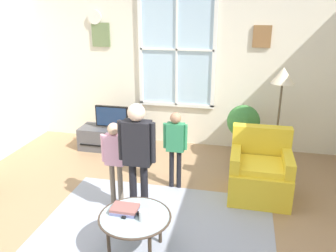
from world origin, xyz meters
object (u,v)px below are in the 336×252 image
remote_near_cup (126,214)px  floor_lamp (282,86)px  person_pink_shirt (115,154)px  television (112,117)px  armchair (260,172)px  tv_stand (113,139)px  cup (143,216)px  coffee_table (135,219)px  potted_plant_by_window (243,123)px  book_stack (125,209)px  person_black_shirt (137,150)px  person_green_shirt (175,142)px  remote_near_books (140,216)px

remote_near_cup → floor_lamp: (1.54, 2.12, 0.88)m
person_pink_shirt → floor_lamp: floor_lamp is taller
television → remote_near_cup: (1.09, -2.45, -0.15)m
armchair → tv_stand: bearing=156.9°
remote_near_cup → person_pink_shirt: 0.97m
cup → coffee_table: bearing=153.4°
cup → potted_plant_by_window: bearing=71.0°
tv_stand → book_stack: book_stack is taller
tv_stand → person_black_shirt: 2.26m
cup → person_green_shirt: 1.46m
armchair → floor_lamp: size_ratio=0.55×
coffee_table → person_green_shirt: person_green_shirt is taller
armchair → person_green_shirt: bearing=-178.3°
remote_near_books → floor_lamp: 2.69m
coffee_table → person_black_shirt: person_black_shirt is taller
coffee_table → cup: cup is taller
armchair → remote_near_books: 1.85m
floor_lamp → television: bearing=172.8°
armchair → cup: 1.86m
tv_stand → person_green_shirt: bearing=-39.2°
person_green_shirt → potted_plant_by_window: (0.86, 1.11, -0.06)m
potted_plant_by_window → cup: bearing=-109.0°
tv_stand → person_pink_shirt: person_pink_shirt is taller
coffee_table → remote_near_books: 0.07m
television → armchair: size_ratio=0.65×
coffee_table → potted_plant_by_window: bearing=68.5°
book_stack → person_black_shirt: 0.67m
television → coffee_table: 2.73m
book_stack → remote_near_cup: (0.04, -0.05, -0.02)m
armchair → coffee_table: armchair is taller
potted_plant_by_window → television: bearing=-178.7°
television → book_stack: bearing=-66.2°
tv_stand → remote_near_books: (1.24, -2.45, 0.25)m
armchair → television: bearing=156.9°
armchair → remote_near_books: armchair is taller
tv_stand → remote_near_cup: bearing=-66.0°
television → coffee_table: size_ratio=0.78×
coffee_table → floor_lamp: bearing=55.4°
person_black_shirt → potted_plant_by_window: (1.12, 1.93, -0.26)m
tv_stand → remote_near_books: remote_near_books is taller
tv_stand → person_green_shirt: person_green_shirt is taller
remote_near_books → person_pink_shirt: (-0.57, 0.83, 0.23)m
potted_plant_by_window → floor_lamp: 0.93m
armchair → person_black_shirt: person_black_shirt is taller
remote_near_cup → potted_plant_by_window: potted_plant_by_window is taller
remote_near_books → person_pink_shirt: person_pink_shirt is taller
armchair → cup: armchair is taller
armchair → person_black_shirt: bearing=-147.9°
remote_near_books → floor_lamp: bearing=56.5°
tv_stand → television: bearing=-90.0°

